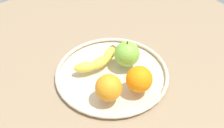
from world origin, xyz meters
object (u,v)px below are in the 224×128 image
(apple, at_px, (126,53))
(fruit_bowl, at_px, (112,73))
(orange_front_right, at_px, (109,88))
(banana, at_px, (99,61))
(orange_front_left, at_px, (139,79))

(apple, bearing_deg, fruit_bowl, -175.85)
(apple, height_order, orange_front_right, apple)
(banana, height_order, orange_front_left, orange_front_left)
(fruit_bowl, xyz_separation_m, apple, (0.06, 0.00, 0.05))
(orange_front_right, relative_size, orange_front_left, 0.99)
(orange_front_right, xyz_separation_m, orange_front_left, (0.09, -0.03, 0.00))
(fruit_bowl, distance_m, banana, 0.06)
(banana, relative_size, orange_front_right, 2.35)
(banana, distance_m, orange_front_right, 0.15)
(orange_front_right, height_order, orange_front_left, same)
(banana, xyz_separation_m, orange_front_right, (-0.06, -0.13, 0.02))
(fruit_bowl, height_order, apple, apple)
(fruit_bowl, height_order, orange_front_right, orange_front_right)
(orange_front_right, bearing_deg, banana, 65.83)
(banana, distance_m, apple, 0.09)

